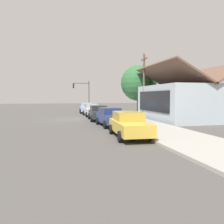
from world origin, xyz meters
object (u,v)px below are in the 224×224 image
Objects in this scene: traffic_light_main at (83,91)px; shade_tree at (139,83)px; car_charcoal at (99,113)px; utility_pole_wooden at (144,85)px; car_navy at (111,117)px; car_skyblue at (86,108)px; car_silver at (91,110)px; fire_hydrant_red at (102,112)px; car_mustard at (129,124)px.

shade_tree is at bearing 34.04° from traffic_light_main.
utility_pole_wooden is at bearing 102.06° from car_charcoal.
utility_pole_wooden is at bearing -11.79° from shade_tree.
car_skyblue is at bearing 178.23° from car_navy.
car_silver is 6.89× the size of fire_hydrant_red.
car_charcoal is at bearing 179.57° from car_navy.
car_silver is 1.04× the size of car_navy.
traffic_light_main reaches higher than car_charcoal.
car_silver is at bearing 0.81° from traffic_light_main.
shade_tree is at bearing 49.99° from car_skyblue.
car_charcoal is at bearing -14.75° from fire_hydrant_red.
car_silver is at bearing 178.62° from car_navy.
car_charcoal is at bearing 0.51° from traffic_light_main.
traffic_light_main is (-14.84, -0.13, 2.67)m from car_charcoal.
car_skyblue is at bearing -176.53° from car_mustard.
car_navy is 0.91× the size of traffic_light_main.
car_mustard is at bearing -3.10° from car_navy.
car_charcoal is 10.68m from car_mustard.
car_silver and car_mustard have the same top height.
car_navy is (5.08, 0.16, -0.00)m from car_charcoal.
utility_pole_wooden is at bearing 158.16° from car_mustard.
car_mustard is 0.65× the size of utility_pole_wooden.
car_navy reaches higher than fire_hydrant_red.
shade_tree is (-15.83, 6.33, 3.55)m from car_mustard.
car_skyblue and car_silver have the same top height.
car_silver is at bearing -177.35° from car_charcoal.
car_silver is at bearing -129.32° from utility_pole_wooden.
car_mustard is 16.54m from fire_hydrant_red.
traffic_light_main is at bearing -174.23° from car_skyblue.
car_mustard is at bearing -25.15° from utility_pole_wooden.
traffic_light_main is 7.32× the size of fire_hydrant_red.
car_skyblue is 5.75m from car_silver.
utility_pole_wooden reaches higher than car_skyblue.
traffic_light_main is (-9.40, -0.13, 2.68)m from car_silver.
traffic_light_main reaches higher than car_silver.
shade_tree is (-5.15, 6.41, 3.55)m from car_charcoal.
car_mustard is (10.68, 0.08, 0.00)m from car_charcoal.
utility_pole_wooden is (-0.92, 5.53, 3.11)m from car_charcoal.
car_silver is at bearing -92.60° from shade_tree.
utility_pole_wooden reaches higher than car_navy.
traffic_light_main is at bearing -176.21° from car_mustard.
utility_pole_wooden reaches higher than shade_tree.
utility_pole_wooden is at bearing 22.12° from traffic_light_main.
utility_pole_wooden is at bearing 135.90° from car_navy.
car_skyblue is 0.86× the size of traffic_light_main.
car_skyblue and car_mustard have the same top height.
car_charcoal reaches higher than fire_hydrant_red.
car_charcoal is 5.08m from car_navy.
utility_pole_wooden is (-11.60, 5.44, 3.11)m from car_mustard.
utility_pole_wooden reaches higher than traffic_light_main.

